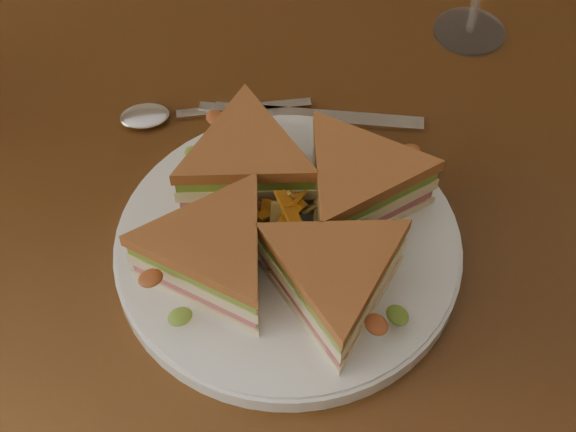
{
  "coord_description": "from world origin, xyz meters",
  "views": [
    {
      "loc": [
        -0.05,
        -0.45,
        1.3
      ],
      "look_at": [
        0.02,
        -0.07,
        0.8
      ],
      "focal_mm": 50.0,
      "sensor_mm": 36.0,
      "label": 1
    }
  ],
  "objects_px": {
    "table": "(254,254)",
    "spoon": "(169,115)",
    "knife": "(303,116)",
    "plate": "(288,246)",
    "sandwich_wedges": "(288,220)"
  },
  "relations": [
    {
      "from": "sandwich_wedges",
      "to": "spoon",
      "type": "bearing_deg",
      "value": 115.59
    },
    {
      "from": "table",
      "to": "spoon",
      "type": "distance_m",
      "value": 0.16
    },
    {
      "from": "plate",
      "to": "spoon",
      "type": "relative_size",
      "value": 1.56
    },
    {
      "from": "table",
      "to": "knife",
      "type": "xyz_separation_m",
      "value": [
        0.06,
        0.08,
        0.1
      ]
    },
    {
      "from": "plate",
      "to": "spoon",
      "type": "distance_m",
      "value": 0.19
    },
    {
      "from": "spoon",
      "to": "knife",
      "type": "bearing_deg",
      "value": -7.28
    },
    {
      "from": "table",
      "to": "spoon",
      "type": "xyz_separation_m",
      "value": [
        -0.06,
        0.1,
        0.1
      ]
    },
    {
      "from": "spoon",
      "to": "knife",
      "type": "distance_m",
      "value": 0.13
    },
    {
      "from": "plate",
      "to": "knife",
      "type": "relative_size",
      "value": 1.37
    },
    {
      "from": "spoon",
      "to": "knife",
      "type": "xyz_separation_m",
      "value": [
        0.13,
        -0.02,
        -0.0
      ]
    },
    {
      "from": "sandwich_wedges",
      "to": "knife",
      "type": "height_order",
      "value": "sandwich_wedges"
    },
    {
      "from": "plate",
      "to": "spoon",
      "type": "bearing_deg",
      "value": 115.59
    },
    {
      "from": "plate",
      "to": "sandwich_wedges",
      "type": "relative_size",
      "value": 0.96
    },
    {
      "from": "plate",
      "to": "knife",
      "type": "xyz_separation_m",
      "value": [
        0.04,
        0.15,
        -0.01
      ]
    },
    {
      "from": "spoon",
      "to": "sandwich_wedges",
      "type": "bearing_deg",
      "value": -61.43
    }
  ]
}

